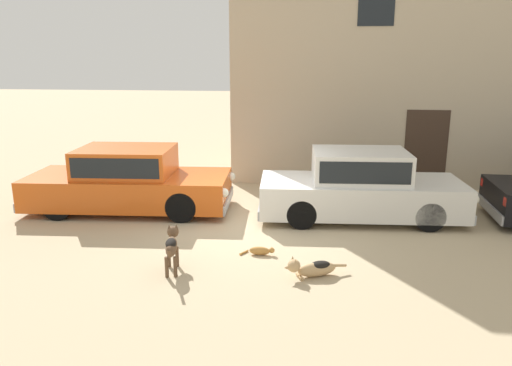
{
  "coord_description": "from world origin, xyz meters",
  "views": [
    {
      "loc": [
        1.28,
        -9.59,
        3.46
      ],
      "look_at": [
        0.15,
        0.2,
        0.9
      ],
      "focal_mm": 34.48,
      "sensor_mm": 36.0,
      "label": 1
    }
  ],
  "objects_px": {
    "parked_sedan_second": "(360,186)",
    "stray_dog_tan": "(312,268)",
    "stray_cat": "(261,251)",
    "stray_dog_spotted": "(172,245)",
    "parked_sedan_nearest": "(129,180)"
  },
  "relations": [
    {
      "from": "parked_sedan_second",
      "to": "stray_dog_tan",
      "type": "relative_size",
      "value": 4.4
    },
    {
      "from": "parked_sedan_second",
      "to": "stray_cat",
      "type": "bearing_deg",
      "value": -132.99
    },
    {
      "from": "stray_cat",
      "to": "stray_dog_tan",
      "type": "bearing_deg",
      "value": -40.3
    },
    {
      "from": "stray_dog_spotted",
      "to": "stray_cat",
      "type": "bearing_deg",
      "value": -71.23
    },
    {
      "from": "parked_sedan_nearest",
      "to": "stray_dog_spotted",
      "type": "relative_size",
      "value": 4.6
    },
    {
      "from": "parked_sedan_nearest",
      "to": "stray_cat",
      "type": "xyz_separation_m",
      "value": [
        3.29,
        -2.32,
        -0.64
      ]
    },
    {
      "from": "stray_dog_tan",
      "to": "stray_cat",
      "type": "height_order",
      "value": "stray_dog_tan"
    },
    {
      "from": "stray_dog_tan",
      "to": "stray_cat",
      "type": "distance_m",
      "value": 1.22
    },
    {
      "from": "parked_sedan_nearest",
      "to": "stray_cat",
      "type": "bearing_deg",
      "value": -38.55
    },
    {
      "from": "stray_dog_tan",
      "to": "parked_sedan_nearest",
      "type": "bearing_deg",
      "value": -59.66
    },
    {
      "from": "parked_sedan_nearest",
      "to": "stray_cat",
      "type": "height_order",
      "value": "parked_sedan_nearest"
    },
    {
      "from": "stray_dog_spotted",
      "to": "stray_dog_tan",
      "type": "xyz_separation_m",
      "value": [
        2.31,
        0.01,
        -0.3
      ]
    },
    {
      "from": "parked_sedan_nearest",
      "to": "parked_sedan_second",
      "type": "relative_size",
      "value": 1.05
    },
    {
      "from": "parked_sedan_nearest",
      "to": "stray_dog_tan",
      "type": "xyz_separation_m",
      "value": [
        4.2,
        -3.12,
        -0.56
      ]
    },
    {
      "from": "stray_dog_spotted",
      "to": "stray_dog_tan",
      "type": "relative_size",
      "value": 1.0
    }
  ]
}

